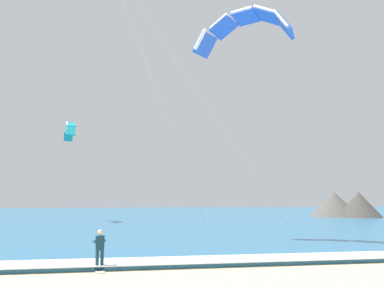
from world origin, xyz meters
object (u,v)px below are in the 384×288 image
(surfboard, at_px, (99,271))
(kite_distant, at_px, (70,129))
(kite_primary, at_px, (243,26))
(kitesurfer, at_px, (100,248))

(surfboard, relative_size, kite_distant, 0.25)
(kite_primary, xyz_separation_m, kite_distant, (-13.18, 27.80, -3.12))
(kitesurfer, height_order, kite_distant, kite_distant)
(kitesurfer, height_order, kite_primary, kite_primary)
(surfboard, relative_size, kite_primary, 0.10)
(kitesurfer, xyz_separation_m, kite_primary, (9.10, 8.42, 13.58))
(kite_primary, bearing_deg, kitesurfer, -137.21)
(kite_primary, bearing_deg, kite_distant, 115.37)
(kite_primary, bearing_deg, surfboard, -137.14)
(kitesurfer, distance_m, kite_distant, 37.92)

